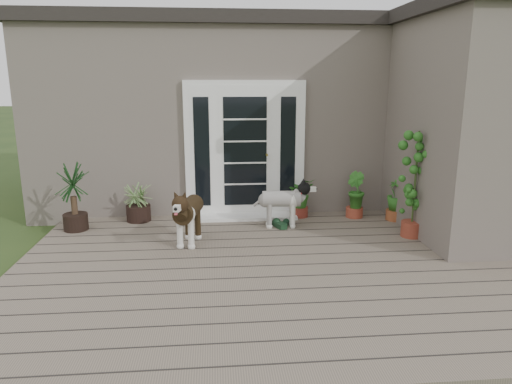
{
  "coord_description": "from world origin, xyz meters",
  "views": [
    {
      "loc": [
        -0.68,
        -4.76,
        2.26
      ],
      "look_at": [
        -0.1,
        1.75,
        0.7
      ],
      "focal_mm": 32.77,
      "sensor_mm": 36.0,
      "label": 1
    }
  ],
  "objects": [
    {
      "name": "herb_c",
      "position": [
        2.14,
        2.09,
        0.4
      ],
      "size": [
        0.39,
        0.39,
        0.56
      ],
      "primitive_type": "imported",
      "rotation": [
        0.0,
        0.0,
        4.79
      ],
      "color": "#185117",
      "rests_on": "deck"
    },
    {
      "name": "sapling",
      "position": [
        2.06,
        1.29,
        0.89
      ],
      "size": [
        0.54,
        0.54,
        1.54
      ],
      "primitive_type": null,
      "rotation": [
        0.0,
        0.0,
        -0.2
      ],
      "color": "#2C631C",
      "rests_on": "deck"
    },
    {
      "name": "yucca",
      "position": [
        -2.74,
        2.01,
        0.6
      ],
      "size": [
        0.88,
        0.88,
        0.96
      ],
      "primitive_type": null,
      "rotation": [
        0.0,
        0.0,
        -0.42
      ],
      "color": "black",
      "rests_on": "deck"
    },
    {
      "name": "door_step",
      "position": [
        -0.2,
        2.4,
        0.14
      ],
      "size": [
        1.6,
        0.4,
        0.05
      ],
      "primitive_type": "cube",
      "color": "white",
      "rests_on": "deck"
    },
    {
      "name": "roof_wing",
      "position": [
        2.9,
        1.5,
        3.2
      ],
      "size": [
        1.8,
        2.6,
        0.2
      ],
      "primitive_type": "cube",
      "color": "#2D2826",
      "rests_on": "house_wing"
    },
    {
      "name": "house_wing",
      "position": [
        2.9,
        1.5,
        1.55
      ],
      "size": [
        1.6,
        2.4,
        3.1
      ],
      "primitive_type": "cube",
      "color": "#665E54",
      "rests_on": "ground"
    },
    {
      "name": "herb_b",
      "position": [
        1.54,
        2.3,
        0.38
      ],
      "size": [
        0.44,
        0.44,
        0.52
      ],
      "primitive_type": "imported",
      "rotation": [
        0.0,
        0.0,
        1.89
      ],
      "color": "#1E5C1A",
      "rests_on": "deck"
    },
    {
      "name": "deck",
      "position": [
        0.0,
        0.4,
        0.06
      ],
      "size": [
        6.2,
        4.6,
        0.12
      ],
      "primitive_type": "cube",
      "color": "#6B5B4C",
      "rests_on": "ground"
    },
    {
      "name": "herb_a",
      "position": [
        0.68,
        2.4,
        0.39
      ],
      "size": [
        0.57,
        0.57,
        0.54
      ],
      "primitive_type": "imported",
      "rotation": [
        0.0,
        0.0,
        0.48
      ],
      "color": "#18541A",
      "rests_on": "deck"
    },
    {
      "name": "clog_left",
      "position": [
        0.26,
        1.86,
        0.17
      ],
      "size": [
        0.26,
        0.36,
        0.1
      ],
      "primitive_type": null,
      "rotation": [
        0.0,
        0.0,
        0.37
      ],
      "color": "black",
      "rests_on": "deck"
    },
    {
      "name": "brindle_dog",
      "position": [
        -1.04,
        1.26,
        0.47
      ],
      "size": [
        0.53,
        0.9,
        0.7
      ],
      "primitive_type": null,
      "rotation": [
        0.0,
        0.0,
        2.93
      ],
      "color": "#322312",
      "rests_on": "deck"
    },
    {
      "name": "roof_main",
      "position": [
        0.0,
        4.65,
        3.2
      ],
      "size": [
        7.6,
        4.2,
        0.2
      ],
      "primitive_type": "cube",
      "color": "#2D2826",
      "rests_on": "house_main"
    },
    {
      "name": "house_main",
      "position": [
        0.0,
        4.65,
        1.55
      ],
      "size": [
        7.4,
        4.0,
        3.1
      ],
      "primitive_type": "cube",
      "color": "#665E54",
      "rests_on": "ground"
    },
    {
      "name": "clog_right",
      "position": [
        0.35,
        1.91,
        0.16
      ],
      "size": [
        0.23,
        0.29,
        0.08
      ],
      "primitive_type": null,
      "rotation": [
        0.0,
        0.0,
        -0.44
      ],
      "color": "#13311D",
      "rests_on": "deck"
    },
    {
      "name": "door_unit",
      "position": [
        -0.2,
        2.6,
        1.19
      ],
      "size": [
        1.9,
        0.14,
        2.15
      ],
      "primitive_type": "cube",
      "color": "white",
      "rests_on": "deck"
    },
    {
      "name": "spider_plant",
      "position": [
        -1.89,
        2.4,
        0.45
      ],
      "size": [
        0.77,
        0.77,
        0.67
      ],
      "primitive_type": null,
      "rotation": [
        0.0,
        0.0,
        -0.28
      ],
      "color": "#8EA464",
      "rests_on": "deck"
    },
    {
      "name": "white_dog",
      "position": [
        0.29,
        1.89,
        0.44
      ],
      "size": [
        0.78,
        0.36,
        0.63
      ],
      "primitive_type": null,
      "rotation": [
        0.0,
        0.0,
        -1.62
      ],
      "color": "beige",
      "rests_on": "deck"
    }
  ]
}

